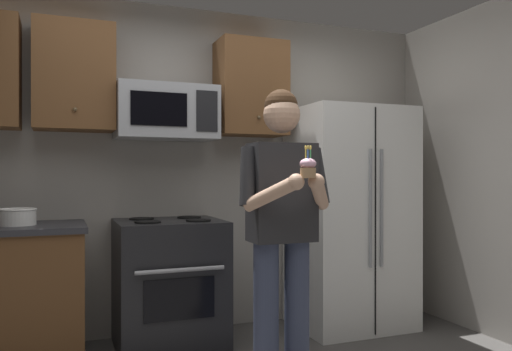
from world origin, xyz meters
TOP-DOWN VIEW (x-y plane):
  - wall_back at (0.00, 1.75)m, footprint 4.40×0.10m
  - oven_range at (-0.15, 1.36)m, footprint 0.76×0.70m
  - microwave at (-0.15, 1.48)m, footprint 0.74×0.41m
  - refrigerator at (1.35, 1.32)m, footprint 0.90×0.75m
  - cabinet_row_upper at (-0.72, 1.53)m, footprint 2.78×0.36m
  - bowl_large_white at (-1.16, 1.38)m, footprint 0.24×0.24m
  - person at (0.33, 0.41)m, footprint 0.60×0.48m
  - cupcake at (0.33, 0.08)m, footprint 0.09×0.09m

SIDE VIEW (x-z plane):
  - oven_range at x=-0.15m, z-range 0.00..0.93m
  - refrigerator at x=1.35m, z-range 0.00..1.80m
  - bowl_large_white at x=-1.16m, z-range 0.92..1.03m
  - person at x=0.33m, z-range 0.11..1.88m
  - cupcake at x=0.33m, z-range 1.21..1.38m
  - wall_back at x=0.00m, z-range 0.00..2.60m
  - microwave at x=-0.15m, z-range 1.52..1.92m
  - cabinet_row_upper at x=-0.72m, z-range 1.57..2.33m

